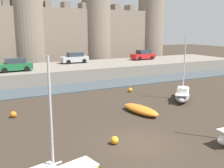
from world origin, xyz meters
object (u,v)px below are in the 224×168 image
at_px(sailboat_foreground_left, 182,95).
at_px(mooring_buoy_mid_mud, 130,90).
at_px(mooring_buoy_near_channel, 13,114).
at_px(car_quay_centre_west, 75,58).
at_px(car_quay_east, 15,65).
at_px(mooring_buoy_off_centre, 115,140).
at_px(car_quay_centre_east, 143,55).
at_px(rowboat_midflat_left, 141,109).

xyz_separation_m(sailboat_foreground_left, mooring_buoy_mid_mud, (-2.74, 5.16, -0.32)).
distance_m(mooring_buoy_near_channel, car_quay_centre_west, 20.57).
distance_m(sailboat_foreground_left, mooring_buoy_mid_mud, 5.85).
distance_m(sailboat_foreground_left, mooring_buoy_near_channel, 15.28).
relative_size(mooring_buoy_near_channel, mooring_buoy_mid_mud, 1.06).
bearing_deg(car_quay_east, mooring_buoy_off_centre, -82.11).
bearing_deg(mooring_buoy_mid_mud, sailboat_foreground_left, -61.99).
distance_m(mooring_buoy_mid_mud, car_quay_east, 14.51).
relative_size(sailboat_foreground_left, car_quay_east, 1.47).
bearing_deg(mooring_buoy_off_centre, car_quay_centre_east, 53.06).
xyz_separation_m(rowboat_midflat_left, car_quay_east, (-7.46, 16.48, 2.12)).
xyz_separation_m(sailboat_foreground_left, car_quay_east, (-13.28, 14.90, 1.89)).
relative_size(mooring_buoy_near_channel, car_quay_centre_west, 0.12).
relative_size(mooring_buoy_off_centre, car_quay_centre_east, 0.12).
height_order(mooring_buoy_near_channel, mooring_buoy_mid_mud, mooring_buoy_near_channel).
distance_m(mooring_buoy_off_centre, mooring_buoy_mid_mud, 13.36).
bearing_deg(mooring_buoy_near_channel, rowboat_midflat_left, -21.21).
xyz_separation_m(mooring_buoy_near_channel, car_quay_centre_west, (11.02, 17.24, 2.20)).
bearing_deg(car_quay_centre_west, car_quay_centre_east, -4.33).
bearing_deg(mooring_buoy_off_centre, mooring_buoy_near_channel, 121.16).
height_order(sailboat_foreground_left, mooring_buoy_near_channel, sailboat_foreground_left).
bearing_deg(car_quay_centre_east, mooring_buoy_near_channel, -144.48).
height_order(mooring_buoy_near_channel, car_quay_centre_west, car_quay_centre_west).
height_order(car_quay_centre_east, car_quay_east, same).
height_order(rowboat_midflat_left, mooring_buoy_off_centre, rowboat_midflat_left).
distance_m(sailboat_foreground_left, car_quay_east, 20.04).
xyz_separation_m(rowboat_midflat_left, car_quay_centre_west, (1.70, 20.85, 2.12)).
bearing_deg(sailboat_foreground_left, mooring_buoy_mid_mud, 118.01).
relative_size(mooring_buoy_mid_mud, car_quay_centre_east, 0.11).
relative_size(rowboat_midflat_left, mooring_buoy_mid_mud, 8.43).
bearing_deg(rowboat_midflat_left, car_quay_centre_east, 55.78).
xyz_separation_m(sailboat_foreground_left, mooring_buoy_off_centre, (-10.41, -5.78, -0.31)).
xyz_separation_m(mooring_buoy_off_centre, mooring_buoy_mid_mud, (7.67, 10.94, -0.01)).
xyz_separation_m(mooring_buoy_mid_mud, car_quay_centre_west, (-1.38, 14.11, 2.21)).
relative_size(mooring_buoy_near_channel, car_quay_centre_east, 0.12).
bearing_deg(car_quay_east, rowboat_midflat_left, -65.65).
height_order(rowboat_midflat_left, sailboat_foreground_left, sailboat_foreground_left).
bearing_deg(car_quay_centre_east, sailboat_foreground_left, -112.87).
distance_m(sailboat_foreground_left, mooring_buoy_off_centre, 11.91).
distance_m(rowboat_midflat_left, sailboat_foreground_left, 6.04).
height_order(mooring_buoy_off_centre, mooring_buoy_mid_mud, mooring_buoy_off_centre).
relative_size(mooring_buoy_off_centre, mooring_buoy_mid_mud, 1.05).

